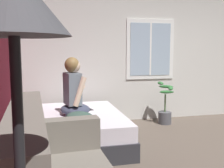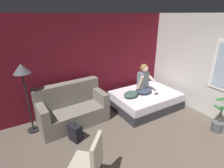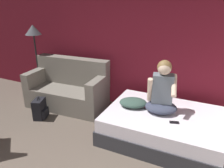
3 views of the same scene
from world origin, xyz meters
TOP-DOWN VIEW (x-y plane):
  - wall_back_accent at (0.00, 3.05)m, footprint 9.82×0.16m
  - bed at (1.23, 2.06)m, footprint 1.91×1.40m
  - couch at (-0.94, 2.41)m, footprint 1.75×0.92m
  - side_chair at (-1.32, 0.46)m, footprint 0.65×0.65m
  - person_seated at (1.16, 2.11)m, footprint 0.60×0.54m
  - backpack at (-1.12, 1.69)m, footprint 0.31×0.34m
  - throw_pillow at (0.69, 2.08)m, footprint 0.57×0.49m
  - cell_phone at (1.44, 1.83)m, footprint 0.16×0.11m
  - floor_lamp at (-1.91, 2.56)m, footprint 0.36×0.36m
  - potted_plant at (1.96, 0.24)m, footprint 0.39×0.37m

SIDE VIEW (x-z plane):
  - backpack at x=-1.12m, z-range -0.04..0.42m
  - bed at x=1.23m, z-range 0.00..0.48m
  - potted_plant at x=1.96m, z-range -0.12..0.73m
  - couch at x=-0.94m, z-range -0.13..0.91m
  - cell_phone at x=1.44m, z-range 0.48..0.49m
  - side_chair at x=-1.32m, z-range 0.04..1.02m
  - throw_pillow at x=0.69m, z-range 0.48..0.62m
  - person_seated at x=1.16m, z-range 0.40..1.27m
  - wall_back_accent at x=0.00m, z-range 0.00..2.70m
  - floor_lamp at x=-1.91m, z-range 0.58..2.28m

